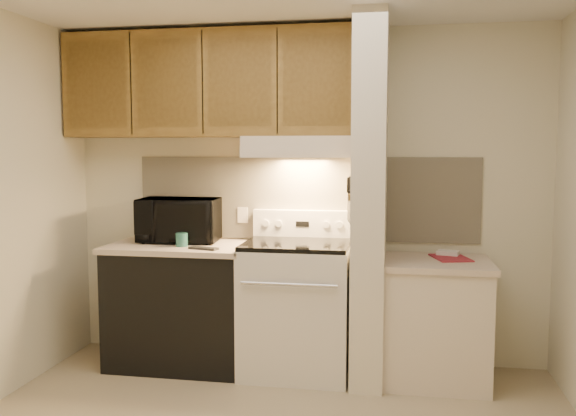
# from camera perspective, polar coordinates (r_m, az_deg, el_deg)

# --- Properties ---
(wall_back) EXTENTS (3.60, 2.50, 0.02)m
(wall_back) POSITION_cam_1_polar(r_m,az_deg,el_deg) (4.65, 1.55, 1.09)
(wall_back) COLOR beige
(wall_back) RESTS_ON floor
(backsplash) EXTENTS (2.60, 0.02, 0.63)m
(backsplash) POSITION_cam_1_polar(r_m,az_deg,el_deg) (4.64, 1.53, 0.90)
(backsplash) COLOR beige
(backsplash) RESTS_ON wall_back
(range_body) EXTENTS (0.76, 0.65, 0.92)m
(range_body) POSITION_cam_1_polar(r_m,az_deg,el_deg) (4.44, 0.86, -9.46)
(range_body) COLOR silver
(range_body) RESTS_ON floor
(oven_window) EXTENTS (0.50, 0.01, 0.30)m
(oven_window) POSITION_cam_1_polar(r_m,az_deg,el_deg) (4.13, 0.15, -10.04)
(oven_window) COLOR black
(oven_window) RESTS_ON range_body
(oven_handle) EXTENTS (0.65, 0.02, 0.02)m
(oven_handle) POSITION_cam_1_polar(r_m,az_deg,el_deg) (4.04, 0.06, -7.18)
(oven_handle) COLOR silver
(oven_handle) RESTS_ON range_body
(cooktop) EXTENTS (0.74, 0.64, 0.03)m
(cooktop) POSITION_cam_1_polar(r_m,az_deg,el_deg) (4.34, 0.87, -3.40)
(cooktop) COLOR black
(cooktop) RESTS_ON range_body
(range_backguard) EXTENTS (0.76, 0.08, 0.20)m
(range_backguard) POSITION_cam_1_polar(r_m,az_deg,el_deg) (4.61, 1.44, -1.44)
(range_backguard) COLOR silver
(range_backguard) RESTS_ON range_body
(range_display) EXTENTS (0.10, 0.01, 0.04)m
(range_display) POSITION_cam_1_polar(r_m,az_deg,el_deg) (4.57, 1.36, -1.51)
(range_display) COLOR black
(range_display) RESTS_ON range_backguard
(range_knob_left_outer) EXTENTS (0.05, 0.02, 0.05)m
(range_knob_left_outer) POSITION_cam_1_polar(r_m,az_deg,el_deg) (4.61, -2.09, -1.44)
(range_knob_left_outer) COLOR silver
(range_knob_left_outer) RESTS_ON range_backguard
(range_knob_left_inner) EXTENTS (0.05, 0.02, 0.05)m
(range_knob_left_inner) POSITION_cam_1_polar(r_m,az_deg,el_deg) (4.59, -0.87, -1.46)
(range_knob_left_inner) COLOR silver
(range_knob_left_inner) RESTS_ON range_backguard
(range_knob_right_inner) EXTENTS (0.05, 0.02, 0.05)m
(range_knob_right_inner) POSITION_cam_1_polar(r_m,az_deg,el_deg) (4.54, 3.60, -1.56)
(range_knob_right_inner) COLOR silver
(range_knob_right_inner) RESTS_ON range_backguard
(range_knob_right_outer) EXTENTS (0.05, 0.02, 0.05)m
(range_knob_right_outer) POSITION_cam_1_polar(r_m,az_deg,el_deg) (4.53, 4.86, -1.58)
(range_knob_right_outer) COLOR silver
(range_knob_right_outer) RESTS_ON range_backguard
(dishwasher_front) EXTENTS (1.00, 0.63, 0.87)m
(dishwasher_front) POSITION_cam_1_polar(r_m,az_deg,el_deg) (4.67, -9.97, -9.10)
(dishwasher_front) COLOR black
(dishwasher_front) RESTS_ON floor
(left_countertop) EXTENTS (1.04, 0.67, 0.04)m
(left_countertop) POSITION_cam_1_polar(r_m,az_deg,el_deg) (4.58, -10.06, -3.59)
(left_countertop) COLOR beige
(left_countertop) RESTS_ON dishwasher_front
(spoon_rest) EXTENTS (0.23, 0.12, 0.01)m
(spoon_rest) POSITION_cam_1_polar(r_m,az_deg,el_deg) (4.31, -7.90, -3.75)
(spoon_rest) COLOR black
(spoon_rest) RESTS_ON left_countertop
(teal_jar) EXTENTS (0.12, 0.12, 0.10)m
(teal_jar) POSITION_cam_1_polar(r_m,az_deg,el_deg) (4.46, -9.91, -2.94)
(teal_jar) COLOR #255D57
(teal_jar) RESTS_ON left_countertop
(outlet) EXTENTS (0.08, 0.01, 0.12)m
(outlet) POSITION_cam_1_polar(r_m,az_deg,el_deg) (4.73, -4.26, -0.67)
(outlet) COLOR beige
(outlet) RESTS_ON backsplash
(microwave) EXTENTS (0.63, 0.45, 0.33)m
(microwave) POSITION_cam_1_polar(r_m,az_deg,el_deg) (4.70, -10.09, -1.09)
(microwave) COLOR black
(microwave) RESTS_ON left_countertop
(partition_pillar) EXTENTS (0.22, 0.70, 2.50)m
(partition_pillar) POSITION_cam_1_polar(r_m,az_deg,el_deg) (4.25, 7.67, 0.64)
(partition_pillar) COLOR silver
(partition_pillar) RESTS_ON floor
(pillar_trim) EXTENTS (0.01, 0.70, 0.04)m
(pillar_trim) POSITION_cam_1_polar(r_m,az_deg,el_deg) (4.25, 6.12, 1.33)
(pillar_trim) COLOR olive
(pillar_trim) RESTS_ON partition_pillar
(knife_strip) EXTENTS (0.02, 0.42, 0.04)m
(knife_strip) POSITION_cam_1_polar(r_m,az_deg,el_deg) (4.20, 5.99, 1.56)
(knife_strip) COLOR black
(knife_strip) RESTS_ON partition_pillar
(knife_blade_a) EXTENTS (0.01, 0.03, 0.16)m
(knife_blade_a) POSITION_cam_1_polar(r_m,az_deg,el_deg) (4.06, 5.65, 0.01)
(knife_blade_a) COLOR silver
(knife_blade_a) RESTS_ON knife_strip
(knife_handle_a) EXTENTS (0.02, 0.02, 0.10)m
(knife_handle_a) POSITION_cam_1_polar(r_m,az_deg,el_deg) (4.05, 5.68, 2.13)
(knife_handle_a) COLOR black
(knife_handle_a) RESTS_ON knife_strip
(knife_blade_b) EXTENTS (0.01, 0.04, 0.18)m
(knife_blade_b) POSITION_cam_1_polar(r_m,az_deg,el_deg) (4.13, 5.73, -0.03)
(knife_blade_b) COLOR silver
(knife_blade_b) RESTS_ON knife_strip
(knife_handle_b) EXTENTS (0.02, 0.02, 0.10)m
(knife_handle_b) POSITION_cam_1_polar(r_m,az_deg,el_deg) (4.12, 5.75, 2.18)
(knife_handle_b) COLOR black
(knife_handle_b) RESTS_ON knife_strip
(knife_blade_c) EXTENTS (0.01, 0.04, 0.20)m
(knife_blade_c) POSITION_cam_1_polar(r_m,az_deg,el_deg) (4.22, 5.81, -0.06)
(knife_blade_c) COLOR silver
(knife_blade_c) RESTS_ON knife_strip
(knife_handle_c) EXTENTS (0.02, 0.02, 0.10)m
(knife_handle_c) POSITION_cam_1_polar(r_m,az_deg,el_deg) (4.20, 5.83, 2.24)
(knife_handle_c) COLOR black
(knife_handle_c) RESTS_ON knife_strip
(knife_blade_d) EXTENTS (0.01, 0.04, 0.16)m
(knife_blade_d) POSITION_cam_1_polar(r_m,az_deg,el_deg) (4.30, 5.90, 0.31)
(knife_blade_d) COLOR silver
(knife_blade_d) RESTS_ON knife_strip
(knife_handle_d) EXTENTS (0.02, 0.02, 0.10)m
(knife_handle_d) POSITION_cam_1_polar(r_m,az_deg,el_deg) (4.27, 5.90, 2.29)
(knife_handle_d) COLOR black
(knife_handle_d) RESTS_ON knife_strip
(knife_blade_e) EXTENTS (0.01, 0.04, 0.18)m
(knife_blade_e) POSITION_cam_1_polar(r_m,az_deg,el_deg) (4.37, 5.97, 0.27)
(knife_blade_e) COLOR silver
(knife_blade_e) RESTS_ON knife_strip
(knife_handle_e) EXTENTS (0.02, 0.02, 0.10)m
(knife_handle_e) POSITION_cam_1_polar(r_m,az_deg,el_deg) (4.35, 5.98, 2.35)
(knife_handle_e) COLOR black
(knife_handle_e) RESTS_ON knife_strip
(oven_mitt) EXTENTS (0.03, 0.11, 0.25)m
(oven_mitt) POSITION_cam_1_polar(r_m,az_deg,el_deg) (4.43, 6.05, 0.43)
(oven_mitt) COLOR slate
(oven_mitt) RESTS_ON partition_pillar
(right_cab_base) EXTENTS (0.70, 0.60, 0.81)m
(right_cab_base) POSITION_cam_1_polar(r_m,az_deg,el_deg) (4.41, 13.61, -10.48)
(right_cab_base) COLOR beige
(right_cab_base) RESTS_ON floor
(right_countertop) EXTENTS (0.74, 0.64, 0.04)m
(right_countertop) POSITION_cam_1_polar(r_m,az_deg,el_deg) (4.31, 13.74, -5.03)
(right_countertop) COLOR beige
(right_countertop) RESTS_ON right_cab_base
(red_folder) EXTENTS (0.30, 0.35, 0.01)m
(red_folder) POSITION_cam_1_polar(r_m,az_deg,el_deg) (4.40, 14.98, -4.53)
(red_folder) COLOR maroon
(red_folder) RESTS_ON right_countertop
(white_box) EXTENTS (0.17, 0.13, 0.04)m
(white_box) POSITION_cam_1_polar(r_m,az_deg,el_deg) (4.49, 14.74, -4.13)
(white_box) COLOR white
(white_box) RESTS_ON right_countertop
(range_hood) EXTENTS (0.78, 0.44, 0.15)m
(range_hood) POSITION_cam_1_polar(r_m,az_deg,el_deg) (4.42, 1.14, 5.74)
(range_hood) COLOR beige
(range_hood) RESTS_ON upper_cabinets
(hood_lip) EXTENTS (0.78, 0.04, 0.06)m
(hood_lip) POSITION_cam_1_polar(r_m,az_deg,el_deg) (4.21, 0.70, 5.14)
(hood_lip) COLOR beige
(hood_lip) RESTS_ON range_hood
(upper_cabinets) EXTENTS (2.18, 0.33, 0.77)m
(upper_cabinets) POSITION_cam_1_polar(r_m,az_deg,el_deg) (4.64, -7.37, 11.37)
(upper_cabinets) COLOR olive
(upper_cabinets) RESTS_ON wall_back
(cab_door_a) EXTENTS (0.46, 0.01, 0.63)m
(cab_door_a) POSITION_cam_1_polar(r_m,az_deg,el_deg) (4.80, -17.49, 10.96)
(cab_door_a) COLOR olive
(cab_door_a) RESTS_ON upper_cabinets
(cab_gap_a) EXTENTS (0.01, 0.01, 0.73)m
(cab_gap_a) POSITION_cam_1_polar(r_m,az_deg,el_deg) (4.68, -14.48, 11.19)
(cab_gap_a) COLOR black
(cab_gap_a) RESTS_ON upper_cabinets
(cab_door_b) EXTENTS (0.46, 0.01, 0.63)m
(cab_door_b) POSITION_cam_1_polar(r_m,az_deg,el_deg) (4.58, -11.31, 11.39)
(cab_door_b) COLOR olive
(cab_door_b) RESTS_ON upper_cabinets
(cab_gap_b) EXTENTS (0.01, 0.01, 0.73)m
(cab_gap_b) POSITION_cam_1_polar(r_m,az_deg,el_deg) (4.49, -8.00, 11.56)
(cab_gap_b) COLOR black
(cab_gap_b) RESTS_ON upper_cabinets
(cab_door_c) EXTENTS (0.46, 0.01, 0.63)m
(cab_door_c) POSITION_cam_1_polar(r_m,az_deg,el_deg) (4.41, -4.56, 11.70)
(cab_door_c) COLOR olive
(cab_door_c) RESTS_ON upper_cabinets
(cab_gap_c) EXTENTS (0.01, 0.01, 0.73)m
(cab_gap_c) POSITION_cam_1_polar(r_m,az_deg,el_deg) (4.35, -1.01, 11.81)
(cab_gap_c) COLOR black
(cab_gap_c) RESTS_ON upper_cabinets
(cab_door_d) EXTENTS (0.46, 0.01, 0.63)m
(cab_door_d) POSITION_cam_1_polar(r_m,az_deg,el_deg) (4.31, 2.62, 11.87)
(cab_door_d) COLOR olive
(cab_door_d) RESTS_ON upper_cabinets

